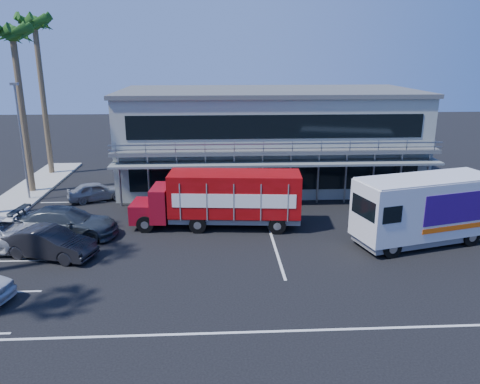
{
  "coord_description": "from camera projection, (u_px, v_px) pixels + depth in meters",
  "views": [
    {
      "loc": [
        -1.1,
        -21.08,
        9.92
      ],
      "look_at": [
        0.27,
        4.53,
        2.3
      ],
      "focal_mm": 35.0,
      "sensor_mm": 36.0,
      "label": 1
    }
  ],
  "objects": [
    {
      "name": "parked_car_b",
      "position": [
        50.0,
        243.0,
        23.5
      ],
      "size": [
        4.91,
        2.97,
        1.53
      ],
      "primitive_type": "imported",
      "rotation": [
        0.0,
        0.0,
        1.26
      ],
      "color": "black",
      "rests_on": "ground"
    },
    {
      "name": "building",
      "position": [
        268.0,
        137.0,
        36.47
      ],
      "size": [
        22.4,
        12.0,
        7.3
      ],
      "color": "#999F92",
      "rests_on": "ground"
    },
    {
      "name": "parked_car_d",
      "position": [
        66.0,
        223.0,
        26.16
      ],
      "size": [
        5.96,
        3.04,
        1.66
      ],
      "primitive_type": "imported",
      "rotation": [
        0.0,
        0.0,
        1.44
      ],
      "color": "#2C343B",
      "rests_on": "ground"
    },
    {
      "name": "palm_e",
      "position": [
        13.0,
        43.0,
        31.74
      ],
      "size": [
        2.8,
        2.8,
        12.25
      ],
      "color": "brown",
      "rests_on": "ground"
    },
    {
      "name": "white_van",
      "position": [
        424.0,
        209.0,
        24.93
      ],
      "size": [
        7.97,
        4.46,
        3.69
      ],
      "rotation": [
        0.0,
        0.0,
        0.26
      ],
      "color": "silver",
      "rests_on": "ground"
    },
    {
      "name": "light_pole_far",
      "position": [
        21.0,
        137.0,
        31.58
      ],
      "size": [
        0.5,
        0.25,
        8.09
      ],
      "color": "gray",
      "rests_on": "ground"
    },
    {
      "name": "red_truck",
      "position": [
        223.0,
        198.0,
        27.34
      ],
      "size": [
        10.01,
        3.14,
        3.32
      ],
      "rotation": [
        0.0,
        0.0,
        -0.08
      ],
      "color": "maroon",
      "rests_on": "ground"
    },
    {
      "name": "parked_car_e",
      "position": [
        96.0,
        191.0,
        32.72
      ],
      "size": [
        4.15,
        2.96,
        1.31
      ],
      "primitive_type": "imported",
      "rotation": [
        0.0,
        0.0,
        1.98
      ],
      "color": "gray",
      "rests_on": "ground"
    },
    {
      "name": "palm_f",
      "position": [
        35.0,
        33.0,
        36.72
      ],
      "size": [
        2.8,
        2.8,
        13.25
      ],
      "color": "brown",
      "rests_on": "ground"
    },
    {
      "name": "ground",
      "position": [
        239.0,
        263.0,
        23.06
      ],
      "size": [
        120.0,
        120.0,
        0.0
      ],
      "primitive_type": "plane",
      "color": "black",
      "rests_on": "ground"
    }
  ]
}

